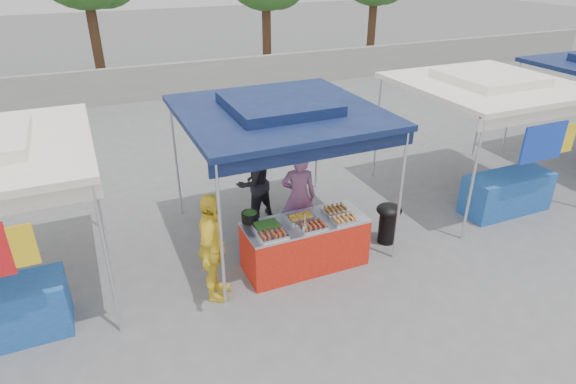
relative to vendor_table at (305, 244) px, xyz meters
name	(u,v)px	position (x,y,z in m)	size (l,w,h in m)	color
ground_plane	(302,262)	(0.00, 0.10, -0.43)	(80.00, 80.00, 0.00)	slate
back_wall	(170,81)	(0.00, 11.10, 0.17)	(40.00, 0.25, 1.20)	gray
main_canopy	(279,111)	(0.00, 1.07, 1.94)	(3.20, 3.20, 2.57)	silver
neighbor_stall_right	(497,127)	(4.50, 0.67, 1.18)	(3.20, 3.20, 2.57)	silver
vendor_table	(305,244)	(0.00, 0.00, 0.00)	(2.00, 0.80, 0.85)	red
food_tray_fl	(273,235)	(-0.65, -0.23, 0.46)	(0.42, 0.30, 0.07)	white
food_tray_fm	(313,226)	(0.01, -0.24, 0.46)	(0.42, 0.30, 0.07)	white
food_tray_fr	(344,219)	(0.57, -0.24, 0.46)	(0.42, 0.30, 0.07)	white
food_tray_bl	(267,226)	(-0.64, 0.07, 0.46)	(0.42, 0.30, 0.07)	white
food_tray_bm	(301,217)	(-0.04, 0.09, 0.46)	(0.42, 0.30, 0.07)	white
food_tray_br	(335,210)	(0.59, 0.10, 0.46)	(0.42, 0.30, 0.07)	white
cooking_pot	(250,217)	(-0.81, 0.35, 0.50)	(0.27, 0.27, 0.16)	black
skewer_cup	(305,229)	(-0.14, -0.28, 0.48)	(0.08, 0.08, 0.11)	silver
wok_burner	(388,220)	(1.67, 0.07, 0.02)	(0.45, 0.45, 0.76)	black
crate_left	(262,244)	(-0.51, 0.67, -0.27)	(0.52, 0.36, 0.31)	#163CB7
crate_right	(299,237)	(0.17, 0.62, -0.27)	(0.52, 0.37, 0.31)	#163CB7
crate_stacked	(299,222)	(0.17, 0.62, 0.04)	(0.52, 0.36, 0.31)	#163CB7
vendor_woman	(299,196)	(0.27, 0.84, 0.42)	(0.61, 0.40, 1.68)	#9B628E
helper_man	(254,182)	(-0.23, 1.79, 0.37)	(0.78, 0.61, 1.60)	black
customer_person	(213,248)	(-1.58, -0.19, 0.44)	(1.02, 0.42, 1.73)	yellow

